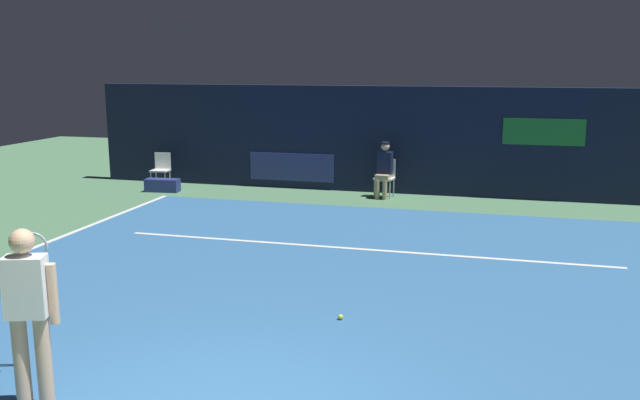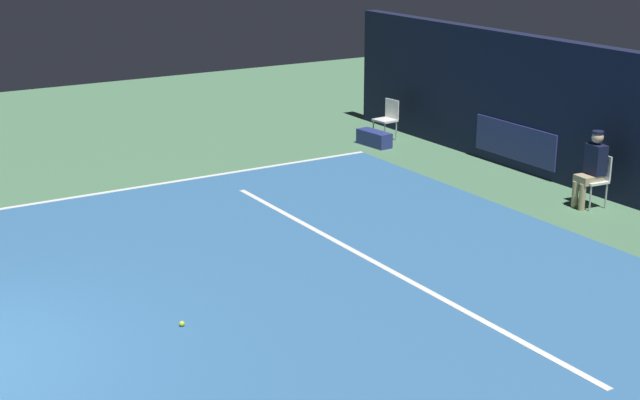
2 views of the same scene
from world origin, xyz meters
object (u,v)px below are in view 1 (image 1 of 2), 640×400
tennis_player (29,308)px  courtside_chair_near (161,168)px  line_judge_on_chair (384,169)px  equipment_bag (162,185)px  tennis_ball (341,317)px

tennis_player → courtside_chair_near: size_ratio=1.97×
line_judge_on_chair → courtside_chair_near: line_judge_on_chair is taller
tennis_player → equipment_bag: tennis_player is taller
courtside_chair_near → tennis_ball: bearing=-49.7°
courtside_chair_near → equipment_bag: bearing=-60.7°
tennis_player → tennis_ball: tennis_player is taller
equipment_bag → tennis_player: bearing=-73.7°
line_judge_on_chair → tennis_player: bearing=-97.6°
line_judge_on_chair → courtside_chair_near: (-5.77, -0.11, -0.18)m
tennis_player → equipment_bag: (-4.03, 10.02, -0.83)m
line_judge_on_chair → courtside_chair_near: 5.77m
tennis_player → courtside_chair_near: bearing=112.3°
tennis_player → tennis_ball: bearing=52.2°
courtside_chair_near → equipment_bag: size_ratio=1.05×
tennis_ball → equipment_bag: size_ratio=0.08×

